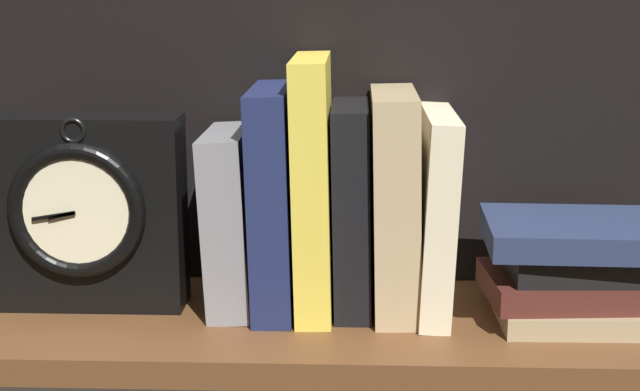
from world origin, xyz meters
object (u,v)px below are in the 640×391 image
object	(u,v)px
book_black_skeptic	(352,207)
book_yellow_seinlanguage	(313,184)
book_stack_side	(581,269)
book_gray_chess	(231,219)
book_navy_bierce	(274,198)
book_cream_twain	(434,212)
book_tan_shortstories	(395,201)
framed_clock	(85,212)

from	to	relation	value
book_black_skeptic	book_yellow_seinlanguage	bearing A→B (deg)	180.00
book_stack_side	book_gray_chess	bearing A→B (deg)	175.32
book_navy_bierce	book_stack_side	xyz separation A→B (cm)	(29.03, -2.72, -5.86)
book_black_skeptic	book_cream_twain	distance (cm)	7.95
book_tan_shortstories	framed_clock	xyz separation A→B (cm)	(-29.66, -1.35, -1.01)
book_gray_chess	book_tan_shortstories	distance (cm)	15.90
book_black_skeptic	book_cream_twain	size ratio (longest dim) A/B	1.04
book_yellow_seinlanguage	book_stack_side	distance (cm)	26.39
book_navy_bierce	book_tan_shortstories	distance (cm)	11.62
book_black_skeptic	book_stack_side	world-z (taller)	book_black_skeptic
framed_clock	book_black_skeptic	bearing A→B (deg)	3.02
book_stack_side	book_cream_twain	bearing A→B (deg)	168.68
book_gray_chess	book_black_skeptic	size ratio (longest dim) A/B	0.87
book_navy_bierce	framed_clock	bearing A→B (deg)	-175.73
book_navy_bierce	book_yellow_seinlanguage	world-z (taller)	book_yellow_seinlanguage
book_black_skeptic	book_stack_side	xyz separation A→B (cm)	(21.53, -2.72, -5.09)
book_navy_bierce	book_yellow_seinlanguage	distance (cm)	4.08
book_tan_shortstories	book_stack_side	bearing A→B (deg)	-8.88
book_gray_chess	book_cream_twain	world-z (taller)	book_cream_twain
book_gray_chess	book_cream_twain	size ratio (longest dim) A/B	0.90
book_navy_bierce	book_stack_side	distance (cm)	29.74
book_tan_shortstories	book_cream_twain	size ratio (longest dim) A/B	1.10
framed_clock	book_stack_side	distance (cm)	47.33
framed_clock	book_stack_side	bearing A→B (deg)	-1.67
book_gray_chess	framed_clock	xyz separation A→B (cm)	(-13.88, -1.35, 0.91)
book_yellow_seinlanguage	book_cream_twain	bearing A→B (deg)	0.00
book_gray_chess	book_cream_twain	bearing A→B (deg)	0.00
book_navy_bierce	framed_clock	size ratio (longest dim) A/B	1.13
book_navy_bierce	book_black_skeptic	distance (cm)	7.55
book_cream_twain	framed_clock	size ratio (longest dim) A/B	1.01
book_gray_chess	book_yellow_seinlanguage	size ratio (longest dim) A/B	0.71
book_gray_chess	book_navy_bierce	size ratio (longest dim) A/B	0.80
book_yellow_seinlanguage	book_gray_chess	bearing A→B (deg)	180.00
book_gray_chess	book_tan_shortstories	xyz separation A→B (cm)	(15.79, 0.00, 1.91)
book_yellow_seinlanguage	book_cream_twain	size ratio (longest dim) A/B	1.27
book_tan_shortstories	book_cream_twain	xyz separation A→B (cm)	(3.83, 0.00, -0.97)
book_navy_bierce	framed_clock	world-z (taller)	book_navy_bierce
book_black_skeptic	book_cream_twain	xyz separation A→B (cm)	(7.94, 0.00, -0.37)
book_gray_chess	book_navy_bierce	world-z (taller)	book_navy_bierce
book_yellow_seinlanguage	book_black_skeptic	distance (cm)	4.30
book_gray_chess	book_tan_shortstories	bearing A→B (deg)	0.00
book_yellow_seinlanguage	book_cream_twain	world-z (taller)	book_yellow_seinlanguage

